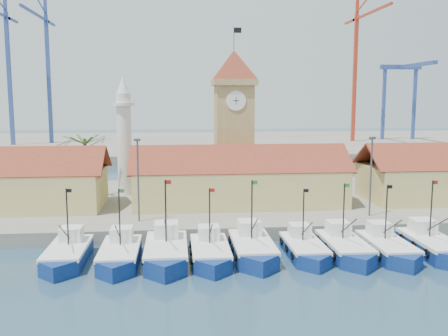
{
  "coord_description": "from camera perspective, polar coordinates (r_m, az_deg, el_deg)",
  "views": [
    {
      "loc": [
        -7.85,
        -41.78,
        14.77
      ],
      "look_at": [
        -2.1,
        18.0,
        6.4
      ],
      "focal_mm": 40.0,
      "sensor_mm": 36.0,
      "label": 1
    }
  ],
  "objects": [
    {
      "name": "boat_7",
      "position": [
        49.88,
        18.29,
        -8.82
      ],
      "size": [
        3.43,
        9.41,
        7.12
      ],
      "color": "navy",
      "rests_on": "ground"
    },
    {
      "name": "clock_tower",
      "position": [
        68.28,
        1.12,
        5.58
      ],
      "size": [
        5.8,
        5.8,
        22.7
      ],
      "color": "tan",
      "rests_on": "quay"
    },
    {
      "name": "lamp_posts",
      "position": [
        55.05,
        3.3,
        -0.74
      ],
      "size": [
        80.7,
        0.25,
        9.03
      ],
      "color": "#3F3F44",
      "rests_on": "quay"
    },
    {
      "name": "quay",
      "position": [
        67.71,
        1.29,
        -4.01
      ],
      "size": [
        140.0,
        32.0,
        1.5
      ],
      "primitive_type": "cube",
      "color": "gray",
      "rests_on": "ground"
    },
    {
      "name": "boat_0",
      "position": [
        47.74,
        -17.51,
        -9.54
      ],
      "size": [
        3.43,
        9.4,
        7.11
      ],
      "color": "navy",
      "rests_on": "ground"
    },
    {
      "name": "crane_blue_near",
      "position": [
        153.04,
        -19.63,
        11.63
      ],
      "size": [
        1.0,
        33.62,
        42.78
      ],
      "color": "#2F4790",
      "rests_on": "terminal"
    },
    {
      "name": "crane_red_right",
      "position": [
        155.17,
        14.99,
        12.04
      ],
      "size": [
        1.0,
        34.15,
        44.1
      ],
      "color": "#B4301B",
      "rests_on": "terminal"
    },
    {
      "name": "boat_8",
      "position": [
        51.88,
        22.86,
        -8.35
      ],
      "size": [
        3.61,
        9.88,
        7.48
      ],
      "color": "navy",
      "rests_on": "ground"
    },
    {
      "name": "hall_center",
      "position": [
        63.2,
        1.72,
        -1.89
      ],
      "size": [
        27.04,
        10.13,
        7.61
      ],
      "color": "tan",
      "rests_on": "quay"
    },
    {
      "name": "terminal",
      "position": [
        152.6,
        -2.52,
        2.75
      ],
      "size": [
        240.0,
        80.0,
        2.0
      ],
      "primitive_type": "cube",
      "color": "gray",
      "rests_on": "ground"
    },
    {
      "name": "boat_4",
      "position": [
        47.13,
        3.34,
        -9.33
      ],
      "size": [
        3.68,
        10.08,
        7.63
      ],
      "color": "navy",
      "rests_on": "ground"
    },
    {
      "name": "boat_1",
      "position": [
        46.46,
        -11.85,
        -9.82
      ],
      "size": [
        3.43,
        9.4,
        7.11
      ],
      "color": "navy",
      "rests_on": "ground"
    },
    {
      "name": "crane_blue_far",
      "position": [
        149.2,
        -23.7,
        11.62
      ],
      "size": [
        1.0,
        37.33,
        42.67
      ],
      "color": "#2F4790",
      "rests_on": "terminal"
    },
    {
      "name": "palm_tree",
      "position": [
        69.38,
        -15.54,
        0.59
      ],
      "size": [
        5.6,
        5.03,
        8.39
      ],
      "color": "brown",
      "rests_on": "quay"
    },
    {
      "name": "boat_2",
      "position": [
        46.19,
        -6.63,
        -9.7
      ],
      "size": [
        3.8,
        10.4,
        7.87
      ],
      "color": "navy",
      "rests_on": "ground"
    },
    {
      "name": "ground",
      "position": [
        45.0,
        4.96,
        -11.25
      ],
      "size": [
        400.0,
        400.0,
        0.0
      ],
      "primitive_type": "plane",
      "color": "#1B384A",
      "rests_on": "ground"
    },
    {
      "name": "boat_6",
      "position": [
        48.81,
        13.72,
        -8.99
      ],
      "size": [
        3.5,
        9.59,
        7.26
      ],
      "color": "navy",
      "rests_on": "ground"
    },
    {
      "name": "boat_5",
      "position": [
        47.91,
        9.22,
        -9.25
      ],
      "size": [
        3.26,
        8.93,
        6.76
      ],
      "color": "navy",
      "rests_on": "ground"
    },
    {
      "name": "gantry",
      "position": [
        164.12,
        19.97,
        9.31
      ],
      "size": [
        13.0,
        22.0,
        23.2
      ],
      "color": "#2F4790",
      "rests_on": "terminal"
    },
    {
      "name": "minaret",
      "position": [
        70.32,
        -11.34,
        3.67
      ],
      "size": [
        3.0,
        3.0,
        16.3
      ],
      "color": "silver",
      "rests_on": "quay"
    },
    {
      "name": "boat_3",
      "position": [
        46.1,
        -1.56,
        -9.8
      ],
      "size": [
        3.4,
        9.31,
        7.05
      ],
      "color": "navy",
      "rests_on": "ground"
    }
  ]
}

